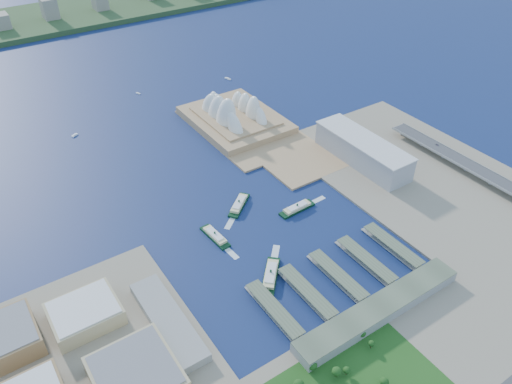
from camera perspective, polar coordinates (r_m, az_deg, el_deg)
ground at (r=588.25m, az=3.41°, el=-6.06°), size 3000.00×3000.00×0.00m
south_land at (r=496.89m, az=18.88°, el=-19.45°), size 720.00×180.00×3.00m
east_land at (r=707.06m, az=21.75°, el=-0.47°), size 240.00×500.00×3.00m
peninsula at (r=810.90m, az=-1.47°, el=7.39°), size 135.00×220.00×3.00m
far_shore at (r=1401.63m, az=-22.51°, el=17.89°), size 2200.00×260.00×12.00m
opera_house at (r=810.35m, az=-2.43°, el=9.80°), size 134.00×180.00×58.00m
toaster_building at (r=730.26m, az=12.08°, el=4.64°), size 45.00×155.00×35.00m
expressway at (r=743.65m, az=25.27°, el=1.17°), size 26.00×340.00×11.85m
ferry_wharves at (r=552.23m, az=9.31°, el=-9.49°), size 184.00×90.00×9.30m
terminal_building at (r=523.56m, az=13.87°, el=-12.92°), size 200.00×28.00×12.00m
far_skyline at (r=1373.68m, az=-22.62°, el=19.01°), size 1900.00×140.00×55.00m
ferry_a at (r=595.41m, az=-4.72°, el=-4.91°), size 15.89×49.34×9.18m
ferry_b at (r=640.02m, az=-1.95°, el=-1.30°), size 47.75×42.08×9.63m
ferry_c at (r=547.14m, az=1.69°, el=-9.32°), size 48.50×50.41×10.55m
ferry_d at (r=635.75m, az=4.72°, el=-1.73°), size 51.11×15.08×9.57m
boat_b at (r=839.83m, az=-20.03°, el=6.14°), size 11.13×8.86×2.91m
boat_c at (r=981.83m, az=-3.25°, el=12.83°), size 7.22×13.99×3.02m
boat_e at (r=947.09m, az=-13.32°, el=10.93°), size 6.09×9.96×2.33m
car_c at (r=784.57m, az=19.98°, el=5.12°), size 2.02×4.96×1.44m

